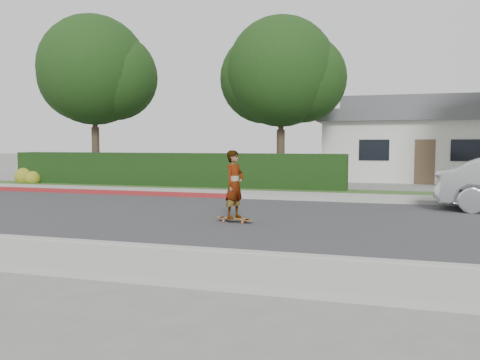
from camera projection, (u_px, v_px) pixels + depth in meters
The scene contains 15 objects.
ground at pixel (163, 215), 12.59m from camera, with size 120.00×120.00×0.00m, color slate.
road at pixel (163, 215), 12.59m from camera, with size 60.00×8.00×0.01m, color #2D2D30.
curb_near at pixel (69, 243), 8.65m from camera, with size 60.00×0.20×0.15m, color #9E9E99.
sidewalk_near at pixel (35, 256), 7.79m from camera, with size 60.00×1.60×0.12m, color gray.
curb_far at pixel (213, 196), 16.52m from camera, with size 60.00×0.20×0.15m, color #9E9E99.
curb_red_section at pixel (89, 192), 17.86m from camera, with size 12.00×0.21×0.15m, color maroon.
sidewalk_far at pixel (221, 193), 17.39m from camera, with size 60.00×1.60×0.12m, color gray.
planting_strip at pixel (233, 190), 18.92m from camera, with size 60.00×1.60×0.10m, color #2D4C1E.
hedge at pixel (170, 170), 20.25m from camera, with size 15.00×1.00×1.50m, color black.
flowering_shrub at pixel (28, 177), 21.72m from camera, with size 1.40×1.00×0.90m.
tree_left at pixel (96, 74), 22.54m from camera, with size 5.99×5.21×8.00m.
tree_center at pixel (282, 76), 20.62m from camera, with size 5.66×4.84×7.44m.
house at pixel (421, 140), 25.63m from camera, with size 10.60×8.60×4.30m.
skateboard at pixel (234, 219), 11.38m from camera, with size 1.01×0.44×0.09m.
skateboarder at pixel (234, 184), 11.32m from camera, with size 0.60×0.40×1.66m, color white.
Camera 1 is at (5.36, -11.46, 1.93)m, focal length 35.00 mm.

